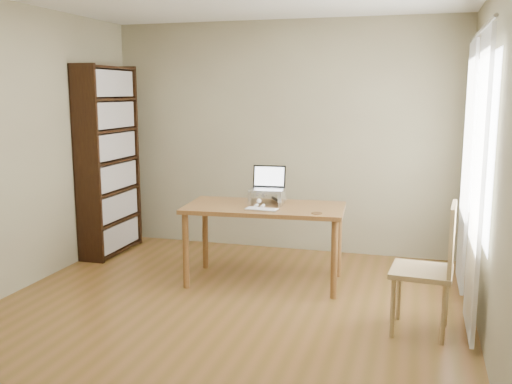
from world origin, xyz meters
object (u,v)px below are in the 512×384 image
object	(u,v)px
desk	(265,215)
cat	(264,197)
keyboard	(262,210)
bookshelf	(109,161)
chair	(433,263)
laptop	(268,184)

from	to	relation	value
desk	cat	xyz separation A→B (m)	(-0.03, 0.11, 0.15)
keyboard	bookshelf	bearing A→B (deg)	164.47
desk	chair	size ratio (longest dim) A/B	1.53
bookshelf	cat	distance (m)	1.98
bookshelf	laptop	bearing A→B (deg)	-11.46
bookshelf	chair	bearing A→B (deg)	-20.81
bookshelf	laptop	size ratio (longest dim) A/B	6.29
desk	laptop	world-z (taller)	laptop
bookshelf	desk	size ratio (longest dim) A/B	1.36
desk	keyboard	bearing A→B (deg)	-85.93
laptop	desk	bearing A→B (deg)	-94.37
cat	chair	bearing A→B (deg)	-33.23
bookshelf	laptop	world-z (taller)	bookshelf
desk	cat	size ratio (longest dim) A/B	3.25
chair	laptop	bearing A→B (deg)	153.55
bookshelf	cat	xyz separation A→B (m)	(1.92, -0.42, -0.24)
bookshelf	cat	world-z (taller)	bookshelf
cat	bookshelf	bearing A→B (deg)	164.49
bookshelf	keyboard	world-z (taller)	bookshelf
cat	chair	world-z (taller)	chair
desk	chair	distance (m)	1.72
bookshelf	laptop	xyz separation A→B (m)	(1.95, -0.40, -0.11)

